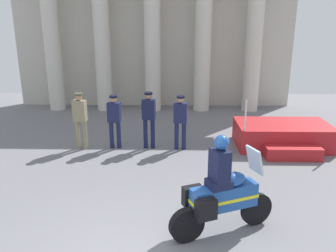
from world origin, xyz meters
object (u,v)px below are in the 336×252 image
officer_in_row_1 (114,118)px  officer_in_row_2 (149,116)px  reviewing_stand (283,136)px  officer_in_row_3 (180,118)px  officer_in_row_0 (80,116)px  motorcycle_with_rider (221,194)px

officer_in_row_1 → officer_in_row_2: bearing=-170.6°
officer_in_row_1 → officer_in_row_2: size_ratio=0.95×
reviewing_stand → officer_in_row_3: officer_in_row_3 is taller
officer_in_row_0 → motorcycle_with_rider: (3.64, -4.31, -0.22)m
officer_in_row_0 → officer_in_row_2: 2.04m
officer_in_row_3 → motorcycle_with_rider: bearing=106.8°
officer_in_row_0 → officer_in_row_1: bearing=-167.7°
officer_in_row_0 → officer_in_row_1: 1.01m
officer_in_row_3 → officer_in_row_0: bearing=8.5°
officer_in_row_2 → motorcycle_with_rider: motorcycle_with_rider is taller
reviewing_stand → officer_in_row_2: bearing=-177.3°
officer_in_row_3 → officer_in_row_1: bearing=6.6°
motorcycle_with_rider → officer_in_row_1: bearing=98.0°
officer_in_row_1 → officer_in_row_3: bearing=-173.4°
officer_in_row_2 → officer_in_row_3: (0.94, -0.08, -0.05)m
officer_in_row_0 → officer_in_row_3: bearing=-171.5°
officer_in_row_0 → reviewing_stand: bearing=-169.2°
officer_in_row_2 → officer_in_row_0: bearing=10.8°
officer_in_row_0 → officer_in_row_3: 2.98m
reviewing_stand → officer_in_row_3: bearing=-175.1°
officer_in_row_3 → officer_in_row_2: bearing=3.5°
motorcycle_with_rider → officer_in_row_2: bearing=87.0°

